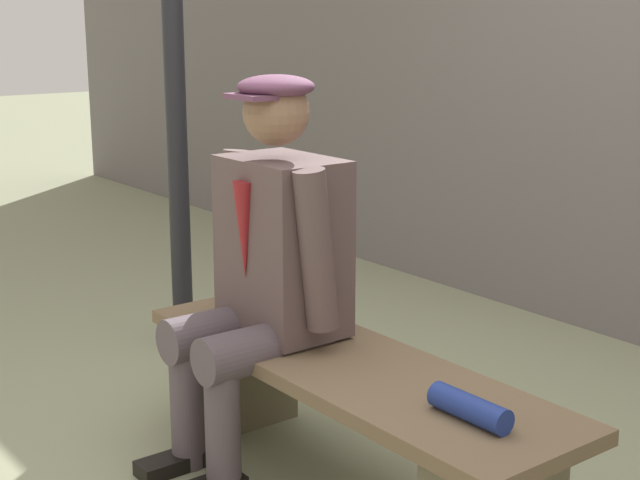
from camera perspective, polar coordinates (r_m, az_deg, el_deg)
bench at (r=2.93m, az=1.60°, el=-10.06°), size 1.60×0.48×0.43m
seated_man at (r=3.01m, az=-3.29°, el=-1.25°), size 0.57×0.63×1.27m
rolled_magazine at (r=2.48m, az=9.08°, el=-10.04°), size 0.24×0.07×0.07m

